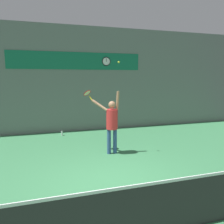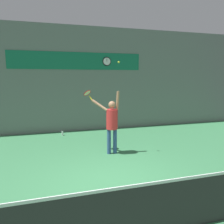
{
  "view_description": "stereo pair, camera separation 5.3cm",
  "coord_description": "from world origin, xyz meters",
  "px_view_note": "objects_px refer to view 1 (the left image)",
  "views": [
    {
      "loc": [
        -1.43,
        -4.68,
        2.61
      ],
      "look_at": [
        0.64,
        2.27,
        1.45
      ],
      "focal_mm": 35.0,
      "sensor_mm": 36.0,
      "label": 1
    },
    {
      "loc": [
        -1.38,
        -4.7,
        2.61
      ],
      "look_at": [
        0.64,
        2.27,
        1.45
      ],
      "focal_mm": 35.0,
      "sensor_mm": 36.0,
      "label": 2
    }
  ],
  "objects_px": {
    "tennis_racket": "(87,94)",
    "tennis_ball": "(119,62)",
    "water_bottle": "(62,133)",
    "scoreboard_clock": "(106,61)",
    "tennis_player": "(112,121)"
  },
  "relations": [
    {
      "from": "water_bottle",
      "to": "tennis_ball",
      "type": "bearing_deg",
      "value": -60.08
    },
    {
      "from": "scoreboard_clock",
      "to": "tennis_ball",
      "type": "relative_size",
      "value": 6.47
    },
    {
      "from": "tennis_racket",
      "to": "scoreboard_clock",
      "type": "bearing_deg",
      "value": 63.76
    },
    {
      "from": "tennis_player",
      "to": "tennis_racket",
      "type": "bearing_deg",
      "value": 144.54
    },
    {
      "from": "tennis_racket",
      "to": "tennis_ball",
      "type": "height_order",
      "value": "tennis_ball"
    },
    {
      "from": "tennis_racket",
      "to": "water_bottle",
      "type": "relative_size",
      "value": 1.58
    },
    {
      "from": "scoreboard_clock",
      "to": "tennis_racket",
      "type": "height_order",
      "value": "scoreboard_clock"
    },
    {
      "from": "tennis_racket",
      "to": "tennis_ball",
      "type": "xyz_separation_m",
      "value": [
        0.94,
        -0.59,
        1.04
      ]
    },
    {
      "from": "tennis_player",
      "to": "scoreboard_clock",
      "type": "bearing_deg",
      "value": 77.69
    },
    {
      "from": "scoreboard_clock",
      "to": "tennis_ball",
      "type": "distance_m",
      "value": 3.69
    },
    {
      "from": "tennis_player",
      "to": "water_bottle",
      "type": "relative_size",
      "value": 8.92
    },
    {
      "from": "tennis_ball",
      "to": "water_bottle",
      "type": "height_order",
      "value": "tennis_ball"
    },
    {
      "from": "tennis_ball",
      "to": "water_bottle",
      "type": "relative_size",
      "value": 0.28
    },
    {
      "from": "tennis_player",
      "to": "tennis_racket",
      "type": "relative_size",
      "value": 5.65
    },
    {
      "from": "tennis_ball",
      "to": "water_bottle",
      "type": "distance_m",
      "value": 4.55
    }
  ]
}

